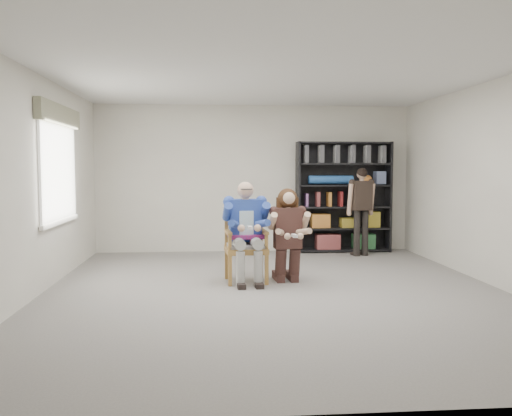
{
  "coord_description": "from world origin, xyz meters",
  "views": [
    {
      "loc": [
        -0.82,
        -6.87,
        1.61
      ],
      "look_at": [
        -0.2,
        0.6,
        1.05
      ],
      "focal_mm": 38.0,
      "sensor_mm": 36.0,
      "label": 1
    }
  ],
  "objects_px": {
    "kneeling_woman": "(288,237)",
    "bookshelf": "(343,197)",
    "seated_man": "(246,232)",
    "armchair": "(246,243)",
    "standing_man": "(361,212)"
  },
  "relations": [
    {
      "from": "kneeling_woman",
      "to": "bookshelf",
      "type": "xyz_separation_m",
      "value": [
        1.46,
        2.74,
        0.4
      ]
    },
    {
      "from": "kneeling_woman",
      "to": "seated_man",
      "type": "bearing_deg",
      "value": 164.34
    },
    {
      "from": "bookshelf",
      "to": "standing_man",
      "type": "relative_size",
      "value": 1.3
    },
    {
      "from": "seated_man",
      "to": "kneeling_woman",
      "type": "height_order",
      "value": "seated_man"
    },
    {
      "from": "seated_man",
      "to": "kneeling_woman",
      "type": "xyz_separation_m",
      "value": [
        0.58,
        -0.12,
        -0.06
      ]
    },
    {
      "from": "seated_man",
      "to": "bookshelf",
      "type": "height_order",
      "value": "bookshelf"
    },
    {
      "from": "armchair",
      "to": "bookshelf",
      "type": "xyz_separation_m",
      "value": [
        2.04,
        2.62,
        0.5
      ]
    },
    {
      "from": "armchair",
      "to": "kneeling_woman",
      "type": "distance_m",
      "value": 0.6
    },
    {
      "from": "seated_man",
      "to": "standing_man",
      "type": "relative_size",
      "value": 0.89
    },
    {
      "from": "armchair",
      "to": "seated_man",
      "type": "height_order",
      "value": "seated_man"
    },
    {
      "from": "armchair",
      "to": "standing_man",
      "type": "height_order",
      "value": "standing_man"
    },
    {
      "from": "seated_man",
      "to": "standing_man",
      "type": "xyz_separation_m",
      "value": [
        2.24,
        2.1,
        0.09
      ]
    },
    {
      "from": "seated_man",
      "to": "armchair",
      "type": "bearing_deg",
      "value": 0.0
    },
    {
      "from": "kneeling_woman",
      "to": "bookshelf",
      "type": "bearing_deg",
      "value": 58.03
    },
    {
      "from": "seated_man",
      "to": "standing_man",
      "type": "bearing_deg",
      "value": 39.1
    }
  ]
}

